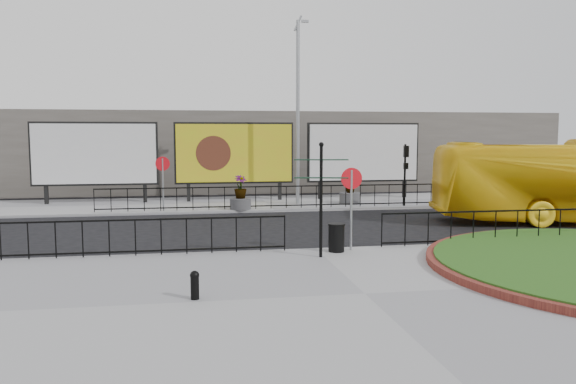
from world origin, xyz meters
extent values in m
plane|color=black|center=(0.00, 0.00, 0.00)|extent=(90.00, 90.00, 0.00)
cube|color=gray|center=(0.00, -5.00, 0.06)|extent=(30.00, 10.00, 0.12)
cube|color=gray|center=(0.00, 12.00, 0.06)|extent=(44.00, 6.00, 0.12)
cylinder|color=gray|center=(-5.00, 9.40, 1.32)|extent=(0.07, 0.07, 2.40)
cylinder|color=red|center=(-5.00, 9.40, 2.27)|extent=(0.64, 0.03, 0.64)
cylinder|color=white|center=(-5.00, 9.42, 2.27)|extent=(0.50, 0.03, 0.50)
cylinder|color=gray|center=(1.00, -0.40, 1.32)|extent=(0.07, 0.07, 2.40)
cylinder|color=red|center=(1.00, -0.40, 2.27)|extent=(0.64, 0.03, 0.64)
cylinder|color=white|center=(1.00, -0.38, 2.27)|extent=(0.50, 0.03, 0.50)
cube|color=black|center=(-10.90, 13.00, 0.62)|extent=(0.18, 0.18, 1.00)
cube|color=black|center=(-6.10, 13.00, 0.62)|extent=(0.18, 0.18, 1.00)
cube|color=black|center=(-8.50, 13.00, 2.62)|extent=(6.20, 0.25, 3.20)
cube|color=silver|center=(-8.50, 12.84, 2.62)|extent=(6.00, 0.06, 3.00)
cube|color=black|center=(-3.90, 13.00, 0.62)|extent=(0.18, 0.18, 1.00)
cube|color=black|center=(0.90, 13.00, 0.62)|extent=(0.18, 0.18, 1.00)
cube|color=black|center=(-1.50, 13.00, 2.62)|extent=(6.20, 0.25, 3.20)
cube|color=gold|center=(-1.50, 12.84, 2.62)|extent=(6.00, 0.06, 3.00)
cube|color=black|center=(3.10, 13.00, 0.62)|extent=(0.18, 0.18, 1.00)
cube|color=black|center=(7.90, 13.00, 0.62)|extent=(0.18, 0.18, 1.00)
cube|color=black|center=(5.50, 13.00, 2.62)|extent=(6.20, 0.25, 3.20)
cube|color=silver|center=(5.50, 12.84, 2.62)|extent=(6.00, 0.06, 3.00)
cylinder|color=gray|center=(1.50, 11.00, 4.62)|extent=(0.18, 0.18, 9.00)
cylinder|color=gray|center=(1.50, 11.00, 8.97)|extent=(0.43, 0.10, 0.77)
cube|color=gray|center=(1.85, 11.00, 9.07)|extent=(0.35, 0.15, 0.12)
cylinder|color=black|center=(6.50, 9.40, 1.62)|extent=(0.10, 0.10, 3.00)
cube|color=black|center=(6.50, 9.28, 2.77)|extent=(0.22, 0.18, 0.55)
cube|color=black|center=(6.50, 9.28, 2.07)|extent=(0.20, 0.16, 0.30)
cylinder|color=black|center=(9.50, 9.40, 1.62)|extent=(0.10, 0.10, 3.00)
cube|color=black|center=(9.50, 9.28, 2.77)|extent=(0.22, 0.18, 0.55)
cube|color=black|center=(9.50, 9.28, 2.07)|extent=(0.20, 0.16, 0.30)
cube|color=#645D57|center=(0.00, 22.00, 2.50)|extent=(40.00, 10.00, 5.00)
cylinder|color=black|center=(-0.12, -1.25, 1.68)|extent=(0.09, 0.09, 3.12)
sphere|color=black|center=(-0.12, -1.25, 3.29)|extent=(0.14, 0.14, 0.14)
cube|color=black|center=(-0.50, -1.16, 2.87)|extent=(0.74, 0.31, 0.03)
cube|color=black|center=(0.26, -1.29, 2.87)|extent=(0.74, 0.21, 0.03)
cube|color=black|center=(-0.51, -1.19, 2.37)|extent=(0.74, 0.25, 0.03)
cube|color=black|center=(0.25, -1.35, 2.37)|extent=(0.74, 0.31, 0.03)
cylinder|color=black|center=(-3.64, -4.81, 0.37)|extent=(0.18, 0.18, 0.49)
sphere|color=black|center=(-3.64, -4.81, 0.63)|extent=(0.20, 0.20, 0.20)
cylinder|color=black|center=(0.50, -0.60, 0.51)|extent=(0.47, 0.47, 0.79)
cylinder|color=black|center=(0.50, -0.60, 0.93)|extent=(0.51, 0.51, 0.05)
cylinder|color=#4C4C4F|center=(-1.50, 9.40, 0.38)|extent=(0.98, 0.98, 0.51)
imported|color=#254712|center=(-1.50, 9.40, 1.17)|extent=(0.81, 0.81, 1.07)
cylinder|color=#4C4C4F|center=(4.12, 10.65, 0.40)|extent=(1.07, 1.07, 0.56)
imported|color=#254712|center=(4.12, 10.65, 1.13)|extent=(0.51, 0.51, 0.90)
camera|label=1|loc=(-3.63, -16.46, 3.55)|focal=35.00mm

